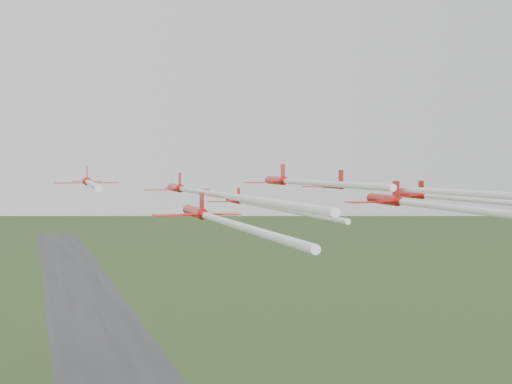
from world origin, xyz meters
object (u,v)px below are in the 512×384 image
object	(u,v)px
jet_lead	(254,204)
jet_row2_right	(381,188)
jet_row4_right	(429,205)
jet_row2_left	(199,191)
jet_row3_left	(88,182)
jet_row3_mid	(294,182)
jet_row4_left	(211,217)
jet_row3_right	(447,198)

from	to	relation	value
jet_lead	jet_row2_right	xyz separation A→B (m)	(9.84, -21.03, 2.77)
jet_lead	jet_row4_right	world-z (taller)	jet_row4_right
jet_row2_left	jet_row3_left	size ratio (longest dim) A/B	1.65
jet_row3_mid	jet_row2_left	bearing A→B (deg)	145.91
jet_row3_mid	jet_row4_left	world-z (taller)	jet_row3_mid
jet_row2_left	jet_row4_left	distance (m)	16.62
jet_row2_left	jet_row4_right	world-z (taller)	jet_row2_left
jet_lead	jet_row3_right	bearing A→B (deg)	-48.05
jet_lead	jet_row3_left	size ratio (longest dim) A/B	1.37
jet_row2_left	jet_row4_left	bearing A→B (deg)	-96.37
jet_row3_right	jet_row4_left	size ratio (longest dim) A/B	1.08
jet_row3_left	jet_row4_right	world-z (taller)	jet_row3_left
jet_row2_right	jet_row3_right	distance (m)	8.52
jet_row3_right	jet_row4_left	bearing A→B (deg)	-157.51
jet_row3_mid	jet_row3_left	bearing A→B (deg)	173.82
jet_row2_left	jet_row3_mid	world-z (taller)	jet_row3_mid
jet_row3_left	jet_row4_left	distance (m)	17.45
jet_row3_mid	jet_row4_right	distance (m)	16.65
jet_row3_right	jet_lead	bearing A→B (deg)	135.45
jet_row3_mid	jet_row3_right	distance (m)	20.68
jet_row3_left	jet_row4_right	distance (m)	37.25
jet_row4_right	jet_row4_left	bearing A→B (deg)	174.67
jet_lead	jet_row3_left	world-z (taller)	jet_row3_left
jet_lead	jet_row3_right	world-z (taller)	jet_row3_right
jet_row3_mid	jet_row3_right	world-z (taller)	jet_row3_mid
jet_row3_left	jet_row3_mid	world-z (taller)	jet_row3_mid
jet_row3_left	jet_row3_right	bearing A→B (deg)	-2.88
jet_row3_mid	jet_row4_right	xyz separation A→B (m)	(9.53, -13.47, -2.21)
jet_row3_left	jet_row2_right	bearing A→B (deg)	-1.22
jet_lead	jet_row3_mid	xyz separation A→B (m)	(-2.51, -23.38, 3.62)
jet_row2_left	jet_row3_right	bearing A→B (deg)	-11.41
jet_lead	jet_row3_mid	distance (m)	23.79
jet_row2_left	jet_row4_left	size ratio (longest dim) A/B	1.55
jet_row2_right	jet_lead	bearing A→B (deg)	120.23
jet_row2_right	jet_row4_left	bearing A→B (deg)	-150.97
jet_row3_mid	jet_row3_right	xyz separation A→B (m)	(20.57, 0.50, -2.10)
jet_row4_left	jet_row4_right	xyz separation A→B (m)	(21.50, -5.06, 1.12)
jet_row2_left	jet_row3_left	xyz separation A→B (m)	(-13.39, -3.06, 1.23)
jet_row3_left	jet_row3_right	size ratio (longest dim) A/B	0.87
jet_row2_right	jet_row3_left	bearing A→B (deg)	-178.88
jet_row3_mid	jet_row4_left	size ratio (longest dim) A/B	0.97
jet_row2_right	jet_row4_right	bearing A→B (deg)	-94.96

